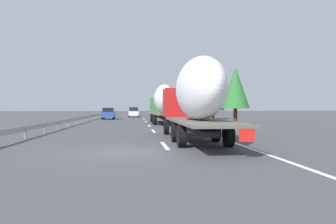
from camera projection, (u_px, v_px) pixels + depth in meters
name	position (u px, v px, depth m)	size (l,w,h in m)	color
ground_plane	(133.00, 119.00, 53.16)	(260.00, 260.00, 0.00)	#424247
lane_stripe_0	(165.00, 146.00, 15.54)	(3.20, 0.20, 0.01)	white
lane_stripe_1	(153.00, 131.00, 25.18)	(3.20, 0.20, 0.01)	white
lane_stripe_2	(149.00, 126.00, 32.84)	(3.20, 0.20, 0.01)	white
lane_stripe_3	(146.00, 122.00, 42.47)	(3.20, 0.20, 0.01)	white
lane_stripe_4	(144.00, 119.00, 50.82)	(3.20, 0.20, 0.01)	white
lane_stripe_5	(143.00, 118.00, 58.12)	(3.20, 0.20, 0.01)	white
edge_line_right	(163.00, 118.00, 58.69)	(110.00, 0.20, 0.01)	white
truck_lead	(163.00, 102.00, 37.20)	(13.70, 2.55, 4.39)	#387038
truck_trailing	(195.00, 96.00, 17.46)	(13.52, 2.55, 4.34)	#B21919
car_blue_sedan	(108.00, 113.00, 51.29)	(4.59, 1.85, 1.82)	#28479E
car_white_van	(134.00, 112.00, 62.43)	(4.28, 1.87, 1.91)	white
car_black_suv	(134.00, 112.00, 76.80)	(4.79, 1.89, 1.77)	black
road_sign	(168.00, 107.00, 62.76)	(0.10, 0.90, 2.92)	gray
tree_0	(165.00, 101.00, 100.76)	(3.16, 3.16, 6.00)	#472D19
tree_1	(213.00, 95.00, 51.46)	(3.60, 3.60, 6.43)	#472D19
tree_2	(172.00, 101.00, 102.64)	(2.61, 2.61, 6.32)	#472D19
tree_3	(171.00, 101.00, 90.24)	(2.93, 2.93, 5.83)	#472D19
tree_4	(179.00, 99.00, 84.47)	(3.09, 3.09, 6.68)	#472D19
tree_5	(235.00, 88.00, 31.93)	(2.75, 2.75, 5.83)	#472D19
guardrail_median	(98.00, 115.00, 55.53)	(94.00, 0.10, 0.76)	#9EA0A5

